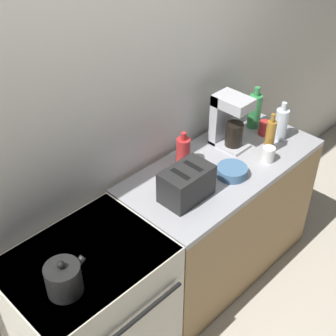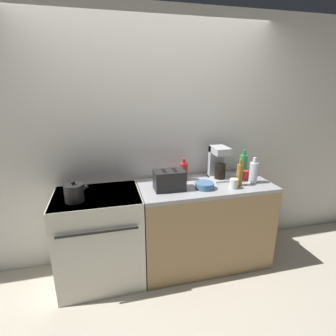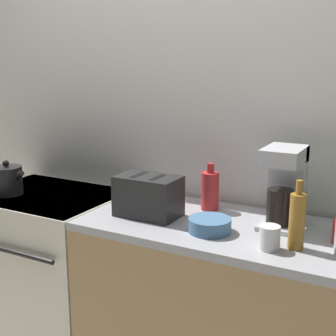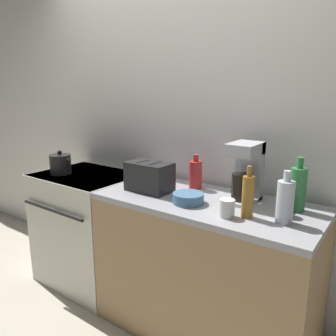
# 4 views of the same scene
# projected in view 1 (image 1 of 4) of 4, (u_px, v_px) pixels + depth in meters

# --- Properties ---
(ground_plane) EXTENTS (12.00, 12.00, 0.00)m
(ground_plane) POSITION_uv_depth(u_px,v_px,m) (204.00, 331.00, 2.97)
(ground_plane) COLOR beige
(wall_back) EXTENTS (8.00, 0.05, 2.60)m
(wall_back) POSITION_uv_depth(u_px,v_px,m) (121.00, 116.00, 2.58)
(wall_back) COLOR silver
(wall_back) RESTS_ON ground_plane
(stove) EXTENTS (0.79, 0.65, 0.91)m
(stove) POSITION_uv_depth(u_px,v_px,m) (93.00, 314.00, 2.53)
(stove) COLOR silver
(stove) RESTS_ON ground_plane
(counter_block) EXTENTS (1.34, 0.62, 0.91)m
(counter_block) POSITION_uv_depth(u_px,v_px,m) (219.00, 218.00, 3.15)
(counter_block) COLOR tan
(counter_block) RESTS_ON ground_plane
(kettle) EXTENTS (0.20, 0.16, 0.19)m
(kettle) POSITION_uv_depth(u_px,v_px,m) (64.00, 279.00, 2.06)
(kettle) COLOR black
(kettle) RESTS_ON stove
(toaster) EXTENTS (0.29, 0.18, 0.19)m
(toaster) POSITION_uv_depth(u_px,v_px,m) (186.00, 184.00, 2.57)
(toaster) COLOR black
(toaster) RESTS_ON counter_block
(coffee_maker) EXTENTS (0.16, 0.23, 0.35)m
(coffee_maker) POSITION_uv_depth(u_px,v_px,m) (228.00, 119.00, 2.95)
(coffee_maker) COLOR #B7B7BC
(coffee_maker) RESTS_ON counter_block
(bottle_red) EXTENTS (0.09, 0.09, 0.23)m
(bottle_red) POSITION_uv_depth(u_px,v_px,m) (183.00, 152.00, 2.81)
(bottle_red) COLOR #B72828
(bottle_red) RESTS_ON counter_block
(bottle_green) EXTENTS (0.09, 0.09, 0.30)m
(bottle_green) POSITION_uv_depth(u_px,v_px,m) (255.00, 110.00, 3.16)
(bottle_green) COLOR #338C47
(bottle_green) RESTS_ON counter_block
(bottle_amber) EXTENTS (0.06, 0.06, 0.27)m
(bottle_amber) POSITION_uv_depth(u_px,v_px,m) (270.00, 136.00, 2.92)
(bottle_amber) COLOR #9E6B23
(bottle_amber) RESTS_ON counter_block
(bottle_clear) EXTENTS (0.08, 0.08, 0.27)m
(bottle_clear) POSITION_uv_depth(u_px,v_px,m) (281.00, 124.00, 3.04)
(bottle_clear) COLOR silver
(bottle_clear) RESTS_ON counter_block
(cup_white) EXTENTS (0.08, 0.08, 0.09)m
(cup_white) POSITION_uv_depth(u_px,v_px,m) (268.00, 154.00, 2.88)
(cup_white) COLOR white
(cup_white) RESTS_ON counter_block
(cup_red) EXTENTS (0.07, 0.07, 0.10)m
(cup_red) POSITION_uv_depth(u_px,v_px,m) (264.00, 128.00, 3.12)
(cup_red) COLOR red
(cup_red) RESTS_ON counter_block
(bowl) EXTENTS (0.18, 0.18, 0.06)m
(bowl) POSITION_uv_depth(u_px,v_px,m) (232.00, 171.00, 2.76)
(bowl) COLOR teal
(bowl) RESTS_ON counter_block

